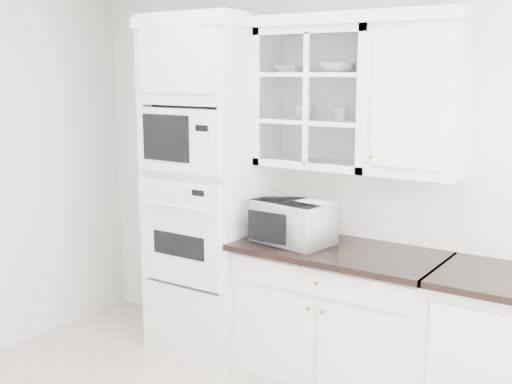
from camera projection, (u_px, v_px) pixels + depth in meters
The scene contains 12 objects.
room_shell at pixel (204, 120), 3.24m from camera, with size 4.00×3.50×2.70m.
oven_column at pixel (209, 188), 4.56m from camera, with size 0.76×0.68×2.40m.
base_cabinet_run at pixel (339, 315), 4.16m from camera, with size 1.32×0.67×0.92m.
extra_base_cabinet at pixel (498, 352), 3.61m from camera, with size 0.72×0.67×0.92m.
upper_cabinet_glass at pixel (319, 98), 4.15m from camera, with size 0.80×0.33×0.90m.
upper_cabinet_solid at pixel (420, 101), 3.78m from camera, with size 0.55×0.33×0.90m, color white.
crown_molding at pixel (304, 21), 4.10m from camera, with size 2.14×0.38×0.07m, color white.
countertop_microwave at pixel (295, 221), 4.17m from camera, with size 0.48×0.40×0.28m, color white.
bowl_a at pixel (292, 69), 4.23m from camera, with size 0.21×0.21×0.05m, color white.
bowl_b at pixel (337, 68), 4.05m from camera, with size 0.21×0.21×0.07m, color white.
cup_a at pixel (304, 112), 4.23m from camera, with size 0.12×0.12×0.09m, color white.
cup_b at pixel (341, 114), 4.10m from camera, with size 0.10×0.10×0.09m, color white.
Camera 1 is at (2.04, -2.12, 2.02)m, focal length 45.00 mm.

